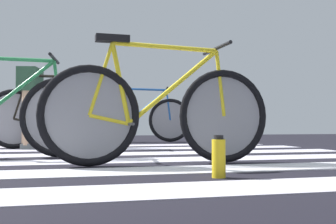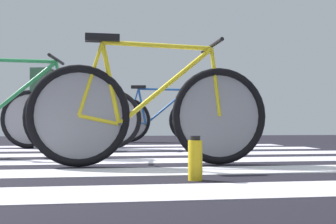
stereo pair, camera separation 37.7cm
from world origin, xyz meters
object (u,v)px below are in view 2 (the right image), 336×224
at_px(bicycle_1_of_4, 151,112).
at_px(bicycle_3_of_4, 70,117).
at_px(bicycle_4_of_4, 159,119).
at_px(water_bottle, 195,159).
at_px(bicycle_2_of_4, 5,114).
at_px(cyclist_3_of_4, 45,97).

distance_m(bicycle_1_of_4, bicycle_3_of_4, 2.33).
height_order(bicycle_3_of_4, bicycle_4_of_4, same).
height_order(bicycle_1_of_4, water_bottle, bicycle_1_of_4).
relative_size(bicycle_1_of_4, bicycle_2_of_4, 1.00).
height_order(cyclist_3_of_4, bicycle_4_of_4, cyclist_3_of_4).
bearing_deg(bicycle_2_of_4, water_bottle, -44.43).
xyz_separation_m(bicycle_3_of_4, bicycle_4_of_4, (1.29, 1.60, 0.00)).
relative_size(bicycle_1_of_4, cyclist_3_of_4, 1.80).
bearing_deg(bicycle_1_of_4, bicycle_4_of_4, 80.16).
relative_size(bicycle_2_of_4, bicycle_4_of_4, 1.01).
bearing_deg(bicycle_3_of_4, bicycle_1_of_4, -60.33).
relative_size(bicycle_3_of_4, cyclist_3_of_4, 1.78).
distance_m(bicycle_4_of_4, water_bottle, 4.63).
xyz_separation_m(bicycle_3_of_4, cyclist_3_of_4, (-0.31, 0.06, 0.24)).
height_order(bicycle_3_of_4, cyclist_3_of_4, cyclist_3_of_4).
distance_m(bicycle_2_of_4, water_bottle, 2.20).
bearing_deg(bicycle_2_of_4, bicycle_3_of_4, 77.47).
bearing_deg(bicycle_2_of_4, bicycle_4_of_4, 65.63).
bearing_deg(bicycle_2_of_4, bicycle_1_of_4, -29.91).
bearing_deg(water_bottle, bicycle_3_of_4, 107.04).
distance_m(cyclist_3_of_4, water_bottle, 3.34).
bearing_deg(bicycle_3_of_4, bicycle_4_of_4, 61.74).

